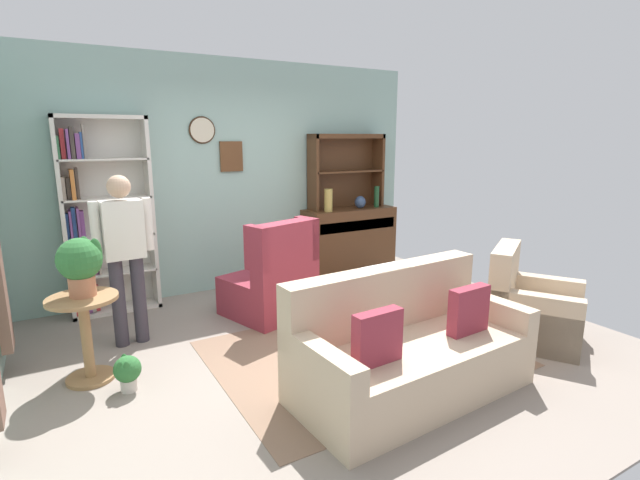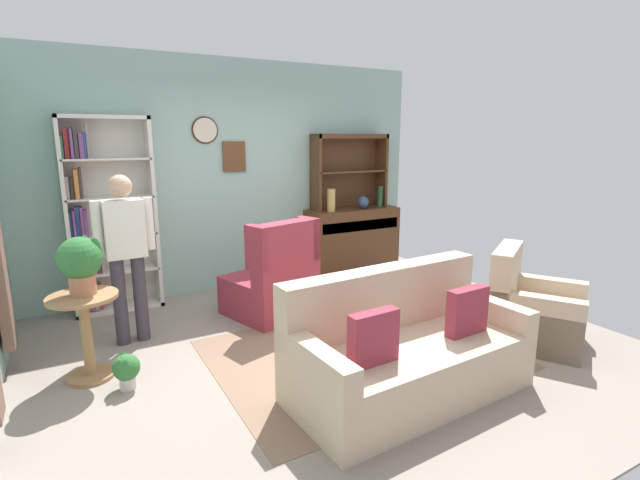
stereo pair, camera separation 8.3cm
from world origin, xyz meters
TOP-DOWN VIEW (x-y plane):
  - ground_plane at (0.00, 0.00)m, footprint 5.40×4.60m
  - wall_back at (-0.00, 2.13)m, footprint 5.00×0.09m
  - area_rug at (0.20, -0.30)m, footprint 2.46×1.96m
  - bookshelf at (-1.58, 1.95)m, footprint 0.90×0.30m
  - sideboard at (1.53, 1.86)m, footprint 1.30×0.45m
  - sideboard_hutch at (1.53, 1.97)m, footprint 1.10×0.26m
  - vase_tall at (1.14, 1.78)m, footprint 0.11×0.11m
  - vase_round at (1.66, 1.79)m, footprint 0.15×0.15m
  - bottle_wine at (1.92, 1.77)m, footprint 0.07×0.07m
  - couch_floral at (0.17, -0.98)m, footprint 1.85×0.95m
  - armchair_floral at (1.77, -0.86)m, footprint 1.05×1.06m
  - wingback_chair at (-0.07, 0.90)m, footprint 0.98×0.99m
  - plant_stand at (-1.89, 0.40)m, footprint 0.52×0.52m
  - potted_plant_large at (-1.87, 0.42)m, footprint 0.33×0.33m
  - potted_plant_small at (-1.66, 0.06)m, footprint 0.20×0.20m
  - person_reading at (-1.49, 0.95)m, footprint 0.52×0.22m

SIDE VIEW (x-z plane):
  - ground_plane at x=0.00m, z-range -0.02..0.00m
  - area_rug at x=0.20m, z-range 0.00..0.01m
  - potted_plant_small at x=-1.66m, z-range 0.02..0.30m
  - armchair_floral at x=1.77m, z-range -0.15..0.73m
  - couch_floral at x=0.17m, z-range -0.14..0.76m
  - wingback_chair at x=-0.07m, z-range -0.14..0.91m
  - plant_stand at x=-1.89m, z-range 0.08..0.77m
  - sideboard at x=1.53m, z-range 0.05..0.97m
  - person_reading at x=-1.49m, z-range 0.13..1.69m
  - potted_plant_large at x=-1.87m, z-range 0.73..1.18m
  - vase_round at x=1.66m, z-range 0.92..1.09m
  - bookshelf at x=-1.58m, z-range -0.03..2.07m
  - bottle_wine at x=1.92m, z-range 0.92..1.21m
  - vase_tall at x=1.14m, z-range 0.92..1.22m
  - wall_back at x=0.00m, z-range 0.00..2.80m
  - sideboard_hutch at x=1.53m, z-range 1.06..2.06m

